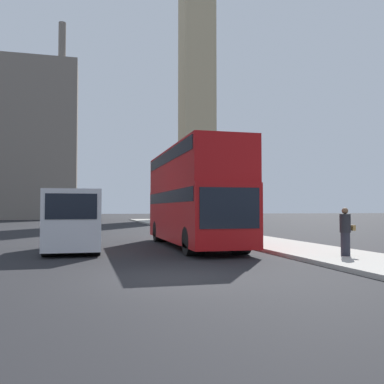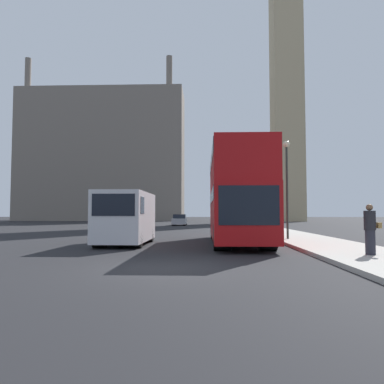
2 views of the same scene
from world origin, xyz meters
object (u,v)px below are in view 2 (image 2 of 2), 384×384
Objects in this scene: red_double_decker_bus at (237,193)px; white_van at (126,217)px; parked_sedan at (180,220)px; clock_tower at (286,28)px; pedestrian at (370,229)px; street_lamp at (287,174)px.

red_double_decker_bus is 5.79m from white_van.
red_double_decker_bus reaches higher than parked_sedan.
clock_tower is 43.63× the size of pedestrian.
red_double_decker_bus is 29.50m from parked_sedan.
red_double_decker_bus is at bearing 121.75° from pedestrian.
white_van reaches higher than pedestrian.
red_double_decker_bus is at bearing -152.11° from street_lamp.
pedestrian is (9.54, -5.44, -0.37)m from white_van.
red_double_decker_bus is 3.50m from street_lamp.
street_lamp is 28.75m from parked_sedan.
pedestrian is at bearing -82.49° from street_lamp.
clock_tower reaches higher than red_double_decker_bus.
red_double_decker_bus is 2.40× the size of parked_sedan.
clock_tower is at bearing 80.10° from pedestrian.
red_double_decker_bus is at bearing 9.95° from white_van.
clock_tower is 71.70m from pedestrian.
pedestrian is (3.97, -6.42, -1.59)m from red_double_decker_bus.
white_van reaches higher than parked_sedan.
pedestrian is 0.39× the size of parked_sedan.
pedestrian is 36.55m from parked_sedan.
white_van is at bearing -170.05° from red_double_decker_bus.
red_double_decker_bus reaches higher than pedestrian.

